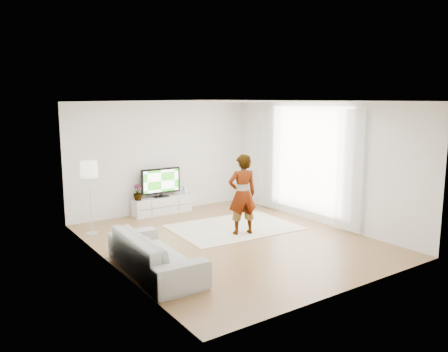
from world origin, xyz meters
TOP-DOWN VIEW (x-y plane):
  - floor at (0.00, 0.00)m, footprint 6.00×6.00m
  - ceiling at (0.00, 0.00)m, footprint 6.00×6.00m
  - wall_left at (-2.50, 0.00)m, footprint 0.02×6.00m
  - wall_right at (2.50, 0.00)m, footprint 0.02×6.00m
  - wall_back at (0.00, 3.00)m, footprint 5.00×0.02m
  - wall_front at (0.00, -3.00)m, footprint 5.00×0.02m
  - window at (2.48, 0.30)m, footprint 0.01×2.60m
  - curtain_near at (2.40, -1.00)m, footprint 0.04×0.70m
  - curtain_far at (2.40, 1.60)m, footprint 0.04×0.70m
  - media_console at (-0.17, 2.76)m, footprint 1.51×0.43m
  - television at (-0.17, 2.79)m, footprint 1.05×0.21m
  - game_console at (0.49, 2.76)m, footprint 0.05×0.15m
  - potted_plant at (-0.81, 2.77)m, footprint 0.22×0.22m
  - rug at (0.59, 0.70)m, footprint 2.79×2.09m
  - player at (0.45, 0.19)m, footprint 0.71×0.56m
  - sofa at (-2.01, -0.70)m, footprint 0.96×2.28m
  - floor_lamp at (-2.20, 2.02)m, footprint 0.35×0.35m

SIDE VIEW (x-z plane):
  - floor at x=0.00m, z-range 0.00..0.00m
  - rug at x=0.59m, z-range 0.00..0.01m
  - media_console at x=-0.17m, z-range 0.00..0.43m
  - sofa at x=-2.01m, z-range 0.00..0.66m
  - game_console at x=0.49m, z-range 0.43..0.62m
  - potted_plant at x=-0.81m, z-range 0.43..0.82m
  - television at x=-0.17m, z-range 0.46..1.19m
  - player at x=0.45m, z-range 0.01..1.72m
  - floor_lamp at x=-2.20m, z-range 0.55..2.12m
  - curtain_near at x=2.40m, z-range 0.05..2.65m
  - curtain_far at x=2.40m, z-range 0.05..2.65m
  - wall_left at x=-2.50m, z-range 0.00..2.80m
  - wall_right at x=2.50m, z-range 0.00..2.80m
  - wall_back at x=0.00m, z-range 0.00..2.80m
  - wall_front at x=0.00m, z-range 0.00..2.80m
  - window at x=2.48m, z-range 0.20..2.70m
  - ceiling at x=0.00m, z-range 2.80..2.80m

